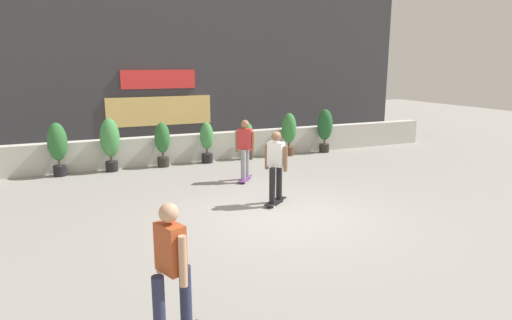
# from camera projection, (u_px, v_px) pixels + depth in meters

# --- Properties ---
(ground_plane) EXTENTS (48.00, 48.00, 0.00)m
(ground_plane) POSITION_uv_depth(u_px,v_px,m) (284.00, 214.00, 9.48)
(ground_plane) COLOR gray
(planter_wall) EXTENTS (18.00, 0.40, 0.90)m
(planter_wall) POSITION_uv_depth(u_px,v_px,m) (203.00, 147.00, 14.77)
(planter_wall) COLOR beige
(planter_wall) RESTS_ON ground
(building_backdrop) EXTENTS (20.00, 2.08, 6.50)m
(building_backdrop) POSITION_uv_depth(u_px,v_px,m) (173.00, 62.00, 17.76)
(building_backdrop) COLOR #38383D
(building_backdrop) RESTS_ON ground
(potted_plant_0) EXTENTS (0.54, 0.54, 1.55)m
(potted_plant_0) POSITION_uv_depth(u_px,v_px,m) (58.00, 145.00, 12.56)
(potted_plant_0) COLOR black
(potted_plant_0) RESTS_ON ground
(potted_plant_1) EXTENTS (0.56, 0.56, 1.60)m
(potted_plant_1) POSITION_uv_depth(u_px,v_px,m) (110.00, 140.00, 13.11)
(potted_plant_1) COLOR black
(potted_plant_1) RESTS_ON ground
(potted_plant_2) EXTENTS (0.47, 0.47, 1.41)m
(potted_plant_2) POSITION_uv_depth(u_px,v_px,m) (162.00, 141.00, 13.73)
(potted_plant_2) COLOR #2D2823
(potted_plant_2) RESTS_ON ground
(potted_plant_3) EXTENTS (0.43, 0.43, 1.33)m
(potted_plant_3) POSITION_uv_depth(u_px,v_px,m) (207.00, 140.00, 14.30)
(potted_plant_3) COLOR black
(potted_plant_3) RESTS_ON ground
(potted_plant_4) EXTENTS (0.39, 0.39, 1.25)m
(potted_plant_4) POSITION_uv_depth(u_px,v_px,m) (247.00, 139.00, 14.87)
(potted_plant_4) COLOR #2D2823
(potted_plant_4) RESTS_ON ground
(potted_plant_5) EXTENTS (0.51, 0.51, 1.50)m
(potted_plant_5) POSITION_uv_depth(u_px,v_px,m) (289.00, 131.00, 15.44)
(potted_plant_5) COLOR brown
(potted_plant_5) RESTS_ON ground
(potted_plant_6) EXTENTS (0.55, 0.55, 1.57)m
(potted_plant_6) POSITION_uv_depth(u_px,v_px,m) (325.00, 127.00, 15.99)
(potted_plant_6) COLOR #2D2823
(potted_plant_6) RESTS_ON ground
(skater_foreground) EXTENTS (0.64, 0.76, 1.70)m
(skater_foreground) POSITION_uv_depth(u_px,v_px,m) (245.00, 147.00, 12.01)
(skater_foreground) COLOR #72338C
(skater_foreground) RESTS_ON ground
(skater_far_right) EXTENTS (0.82, 0.53, 1.70)m
(skater_far_right) POSITION_uv_depth(u_px,v_px,m) (171.00, 268.00, 4.93)
(skater_far_right) COLOR black
(skater_far_right) RESTS_ON ground
(skater_mid_plaza) EXTENTS (0.75, 0.65, 1.70)m
(skater_mid_plaza) POSITION_uv_depth(u_px,v_px,m) (276.00, 164.00, 9.99)
(skater_mid_plaza) COLOR black
(skater_mid_plaza) RESTS_ON ground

